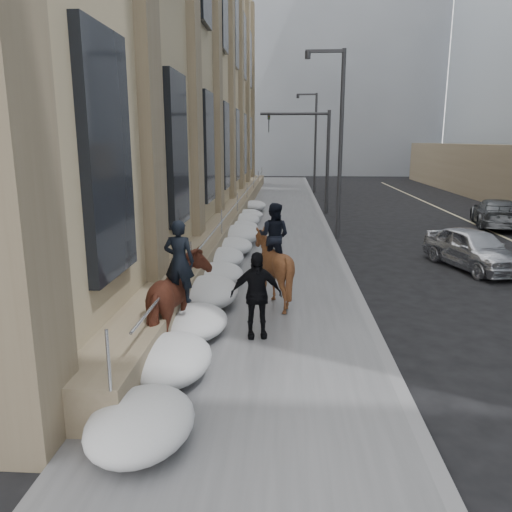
{
  "coord_description": "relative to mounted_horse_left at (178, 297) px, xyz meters",
  "views": [
    {
      "loc": [
        0.61,
        -8.18,
        4.29
      ],
      "look_at": [
        -0.08,
        2.94,
        1.7
      ],
      "focal_mm": 35.0,
      "sensor_mm": 36.0,
      "label": 1
    }
  ],
  "objects": [
    {
      "name": "ground",
      "position": [
        1.6,
        -1.51,
        -1.14
      ],
      "size": [
        140.0,
        140.0,
        0.0
      ],
      "primitive_type": "plane",
      "color": "black",
      "rests_on": "ground"
    },
    {
      "name": "mounted_horse_right",
      "position": [
        1.86,
        2.88,
        0.06
      ],
      "size": [
        1.96,
        2.09,
        2.61
      ],
      "rotation": [
        0.0,
        0.0,
        2.85
      ],
      "color": "#4E2B16",
      "rests_on": "sidewalk"
    },
    {
      "name": "curb",
      "position": [
        4.22,
        8.49,
        -1.08
      ],
      "size": [
        0.24,
        80.0,
        0.12
      ],
      "primitive_type": "cube",
      "color": "slate",
      "rests_on": "ground"
    },
    {
      "name": "bg_building_far",
      "position": [
        -4.4,
        70.49,
        8.86
      ],
      "size": [
        24.0,
        12.0,
        20.0
      ],
      "primitive_type": "cube",
      "color": "gray",
      "rests_on": "ground"
    },
    {
      "name": "snow_bank",
      "position": [
        0.18,
        6.59,
        -0.67
      ],
      "size": [
        1.7,
        18.1,
        0.76
      ],
      "color": "silver",
      "rests_on": "sidewalk"
    },
    {
      "name": "car_silver",
      "position": [
        8.57,
        7.3,
        -0.44
      ],
      "size": [
        2.77,
        4.43,
        1.41
      ],
      "primitive_type": "imported",
      "rotation": [
        0.0,
        0.0,
        0.29
      ],
      "color": "#B9BAC1",
      "rests_on": "ground"
    },
    {
      "name": "sidewalk",
      "position": [
        1.6,
        8.49,
        -1.08
      ],
      "size": [
        5.0,
        80.0,
        0.12
      ],
      "primitive_type": "cube",
      "color": "#505052",
      "rests_on": "ground"
    },
    {
      "name": "bg_building_mid",
      "position": [
        5.6,
        58.49,
        12.86
      ],
      "size": [
        30.0,
        12.0,
        28.0
      ],
      "primitive_type": "cube",
      "color": "slate",
      "rests_on": "ground"
    },
    {
      "name": "pedestrian",
      "position": [
        1.58,
        0.5,
        -0.08
      ],
      "size": [
        1.17,
        0.63,
        1.89
      ],
      "primitive_type": "imported",
      "rotation": [
        0.0,
        0.0,
        0.16
      ],
      "color": "black",
      "rests_on": "sidewalk"
    },
    {
      "name": "streetlight_mid",
      "position": [
        4.34,
        12.49,
        3.44
      ],
      "size": [
        1.71,
        0.24,
        8.0
      ],
      "color": "#2D2D30",
      "rests_on": "ground"
    },
    {
      "name": "streetlight_far",
      "position": [
        4.34,
        32.49,
        3.44
      ],
      "size": [
        1.71,
        0.24,
        8.0
      ],
      "color": "#2D2D30",
      "rests_on": "ground"
    },
    {
      "name": "mounted_horse_left",
      "position": [
        0.0,
        0.0,
        0.0
      ],
      "size": [
        1.15,
        2.29,
        2.61
      ],
      "rotation": [
        0.0,
        0.0,
        3.08
      ],
      "color": "#4C2317",
      "rests_on": "sidewalk"
    },
    {
      "name": "car_grey",
      "position": [
        12.75,
        15.96,
        -0.42
      ],
      "size": [
        3.11,
        5.28,
        1.44
      ],
      "primitive_type": "imported",
      "rotation": [
        0.0,
        0.0,
        2.91
      ],
      "color": "#4E5155",
      "rests_on": "ground"
    },
    {
      "name": "limestone_building",
      "position": [
        -3.66,
        18.45,
        7.76
      ],
      "size": [
        6.1,
        44.0,
        18.0
      ],
      "color": "tan",
      "rests_on": "ground"
    },
    {
      "name": "traffic_signal",
      "position": [
        3.67,
        20.49,
        2.86
      ],
      "size": [
        4.1,
        0.22,
        6.0
      ],
      "color": "#2D2D30",
      "rests_on": "ground"
    }
  ]
}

